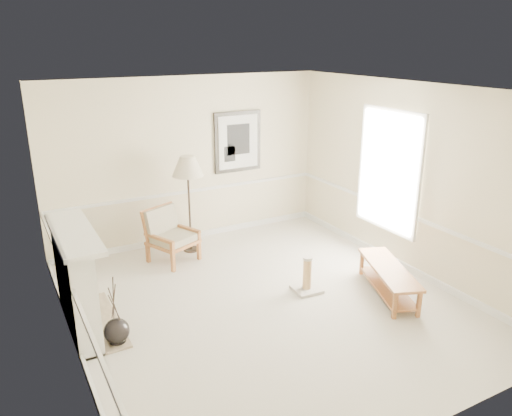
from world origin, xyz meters
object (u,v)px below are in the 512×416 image
(floor_vase, at_px, (117,332))
(scratching_post, at_px, (307,280))
(bench, at_px, (388,276))
(armchair, at_px, (168,233))
(floor_lamp, at_px, (188,169))

(floor_vase, distance_m, scratching_post, 2.74)
(floor_vase, relative_size, bench, 0.60)
(bench, bearing_deg, scratching_post, 147.25)
(armchair, height_order, floor_lamp, floor_lamp)
(floor_lamp, distance_m, bench, 3.58)
(floor_vase, xyz_separation_m, bench, (3.71, -0.61, 0.11))
(floor_vase, height_order, armchair, floor_vase)
(armchair, relative_size, bench, 0.61)
(floor_lamp, bearing_deg, floor_vase, -129.50)
(floor_vase, bearing_deg, scratching_post, 0.31)
(floor_vase, distance_m, bench, 3.76)
(scratching_post, bearing_deg, floor_vase, -179.69)
(floor_lamp, distance_m, scratching_post, 2.70)
(floor_lamp, xyz_separation_m, bench, (1.89, -2.81, -1.18))
(floor_vase, bearing_deg, floor_lamp, 50.50)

